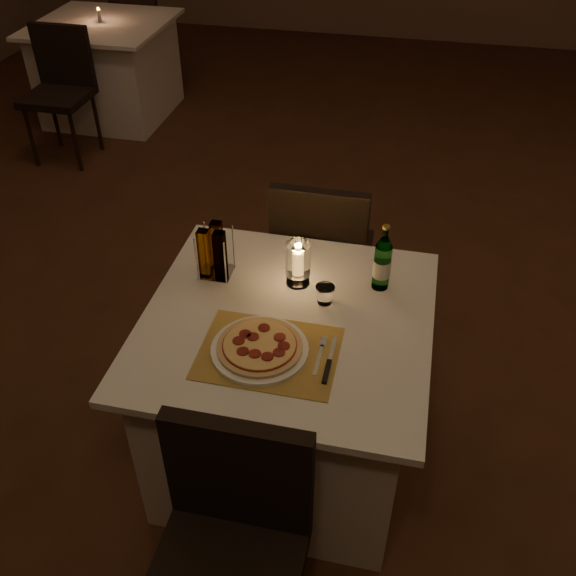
% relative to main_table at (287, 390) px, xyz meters
% --- Properties ---
extents(floor, '(8.00, 10.00, 0.02)m').
position_rel_main_table_xyz_m(floor, '(0.20, 0.55, -0.38)').
color(floor, '#4C2918').
rests_on(floor, ground).
extents(main_table, '(1.00, 1.00, 0.74)m').
position_rel_main_table_xyz_m(main_table, '(0.00, 0.00, 0.00)').
color(main_table, white).
rests_on(main_table, ground).
extents(chair_near, '(0.42, 0.42, 0.90)m').
position_rel_main_table_xyz_m(chair_near, '(-0.00, -0.71, 0.18)').
color(chair_near, black).
rests_on(chair_near, ground).
extents(chair_far, '(0.42, 0.42, 0.90)m').
position_rel_main_table_xyz_m(chair_far, '(-0.00, 0.71, 0.18)').
color(chair_far, black).
rests_on(chair_far, ground).
extents(placemat, '(0.45, 0.34, 0.00)m').
position_rel_main_table_xyz_m(placemat, '(-0.02, -0.18, 0.37)').
color(placemat, '#B18A3D').
rests_on(placemat, main_table).
extents(plate, '(0.32, 0.32, 0.01)m').
position_rel_main_table_xyz_m(plate, '(-0.05, -0.18, 0.38)').
color(plate, white).
rests_on(plate, placemat).
extents(pizza, '(0.28, 0.28, 0.02)m').
position_rel_main_table_xyz_m(pizza, '(-0.05, -0.18, 0.39)').
color(pizza, '#D8B77F').
rests_on(pizza, plate).
extents(fork, '(0.02, 0.18, 0.00)m').
position_rel_main_table_xyz_m(fork, '(0.15, -0.15, 0.37)').
color(fork, silver).
rests_on(fork, placemat).
extents(knife, '(0.02, 0.22, 0.01)m').
position_rel_main_table_xyz_m(knife, '(0.18, -0.21, 0.37)').
color(knife, black).
rests_on(knife, placemat).
extents(tumbler, '(0.07, 0.07, 0.07)m').
position_rel_main_table_xyz_m(tumbler, '(0.11, 0.12, 0.40)').
color(tumbler, white).
rests_on(tumbler, main_table).
extents(water_bottle, '(0.06, 0.06, 0.27)m').
position_rel_main_table_xyz_m(water_bottle, '(0.30, 0.25, 0.47)').
color(water_bottle, '#5FB05E').
rests_on(water_bottle, main_table).
extents(hurricane_candle, '(0.09, 0.09, 0.18)m').
position_rel_main_table_xyz_m(hurricane_candle, '(-0.00, 0.21, 0.47)').
color(hurricane_candle, white).
rests_on(hurricane_candle, main_table).
extents(cruet_caddy, '(0.12, 0.12, 0.21)m').
position_rel_main_table_xyz_m(cruet_caddy, '(-0.32, 0.19, 0.46)').
color(cruet_caddy, white).
rests_on(cruet_caddy, main_table).
extents(neighbor_table_left, '(1.00, 1.00, 0.74)m').
position_rel_main_table_xyz_m(neighbor_table_left, '(-2.14, 3.04, 0.00)').
color(neighbor_table_left, white).
rests_on(neighbor_table_left, ground).
extents(neighbor_chair_la, '(0.42, 0.42, 0.90)m').
position_rel_main_table_xyz_m(neighbor_chair_la, '(-2.14, 2.33, 0.18)').
color(neighbor_chair_la, black).
rests_on(neighbor_chair_la, ground).
extents(neighbor_chair_lb, '(0.42, 0.42, 0.90)m').
position_rel_main_table_xyz_m(neighbor_chair_lb, '(-2.14, 3.76, 0.18)').
color(neighbor_chair_lb, black).
rests_on(neighbor_chair_lb, ground).
extents(neighbor_candle_left, '(0.03, 0.03, 0.11)m').
position_rel_main_table_xyz_m(neighbor_candle_left, '(-2.14, 3.04, 0.41)').
color(neighbor_candle_left, white).
rests_on(neighbor_candle_left, neighbor_table_left).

